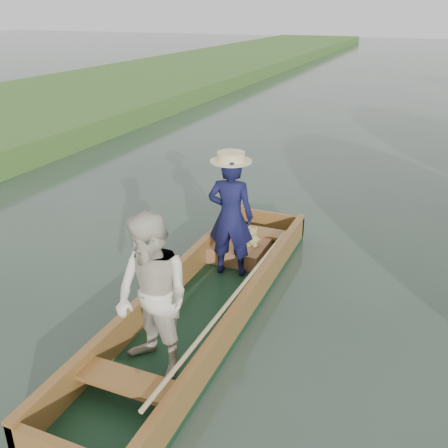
% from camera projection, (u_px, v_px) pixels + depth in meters
% --- Properties ---
extents(ground, '(120.00, 120.00, 0.00)m').
position_uv_depth(ground, '(204.00, 316.00, 5.93)').
color(ground, '#283D30').
rests_on(ground, ground).
extents(punt, '(1.14, 5.00, 1.73)m').
position_uv_depth(punt, '(198.00, 278.00, 5.60)').
color(punt, '#13321C').
rests_on(punt, ground).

